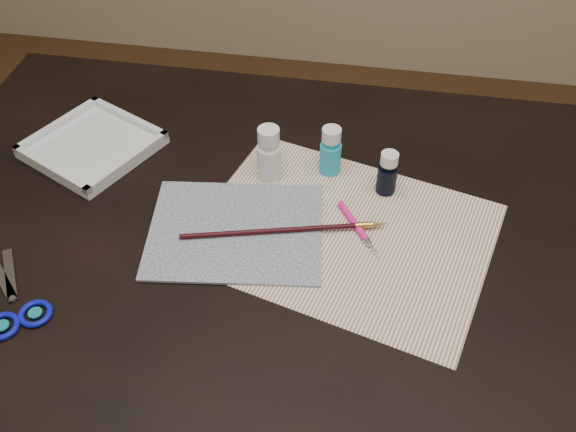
% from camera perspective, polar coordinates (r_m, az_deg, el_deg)
% --- Properties ---
extents(table, '(1.30, 0.90, 0.75)m').
position_cam_1_polar(table, '(1.30, -0.00, -13.45)').
color(table, black).
rests_on(table, ground).
extents(paper, '(0.52, 0.44, 0.00)m').
position_cam_1_polar(paper, '(1.01, 4.93, -1.51)').
color(paper, white).
rests_on(paper, table).
extents(canvas, '(0.30, 0.25, 0.00)m').
position_cam_1_polar(canvas, '(1.01, -4.67, -1.28)').
color(canvas, '#15233D').
rests_on(canvas, paper).
extents(paint_bottle_white, '(0.05, 0.05, 0.10)m').
position_cam_1_polar(paint_bottle_white, '(1.07, -1.70, 5.56)').
color(paint_bottle_white, white).
rests_on(paint_bottle_white, table).
extents(paint_bottle_cyan, '(0.04, 0.04, 0.09)m').
position_cam_1_polar(paint_bottle_cyan, '(1.09, 3.81, 5.81)').
color(paint_bottle_cyan, '#21A8C7').
rests_on(paint_bottle_cyan, table).
extents(paint_bottle_navy, '(0.04, 0.04, 0.08)m').
position_cam_1_polar(paint_bottle_navy, '(1.06, 8.83, 3.79)').
color(paint_bottle_navy, black).
rests_on(paint_bottle_navy, table).
extents(paintbrush, '(0.32, 0.09, 0.01)m').
position_cam_1_polar(paintbrush, '(1.00, -0.21, -1.24)').
color(paintbrush, black).
rests_on(paintbrush, canvas).
extents(craft_knife, '(0.08, 0.12, 0.01)m').
position_cam_1_polar(craft_knife, '(1.01, 6.35, -1.21)').
color(craft_knife, '#FF1D96').
rests_on(craft_knife, paper).
extents(scissors, '(0.20, 0.20, 0.01)m').
position_cam_1_polar(scissors, '(1.01, -23.83, -6.26)').
color(scissors, silver).
rests_on(scissors, table).
extents(palette_tray, '(0.26, 0.26, 0.02)m').
position_cam_1_polar(palette_tray, '(1.20, -17.00, 6.10)').
color(palette_tray, silver).
rests_on(palette_tray, table).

